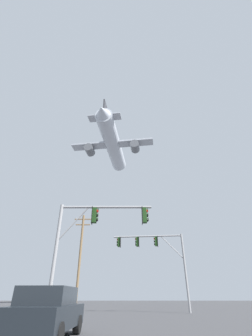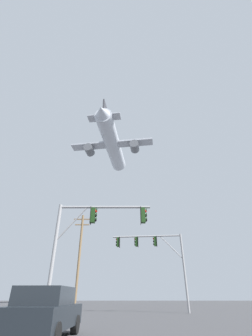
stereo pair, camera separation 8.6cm
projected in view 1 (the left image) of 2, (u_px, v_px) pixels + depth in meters
signal_pole_near at (91, 230)px, 13.47m from camera, size 5.64×0.47×6.26m
signal_pole_far at (156, 250)px, 22.57m from camera, size 6.93×1.00×6.77m
utility_pole at (80, 256)px, 26.89m from camera, size 2.20×0.28×10.30m
airplane at (113, 144)px, 53.85m from camera, size 19.07×24.69×6.72m
parked_car at (48, 311)px, 8.07m from camera, size 1.97×4.15×1.60m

